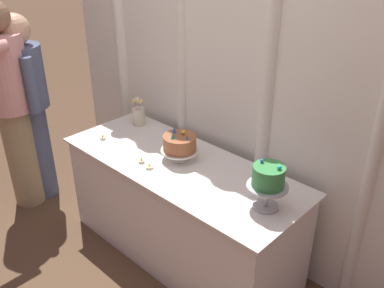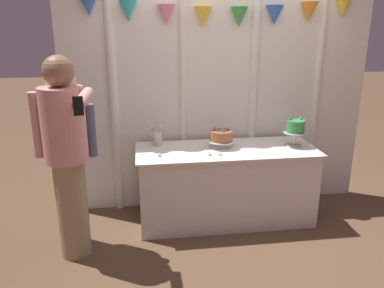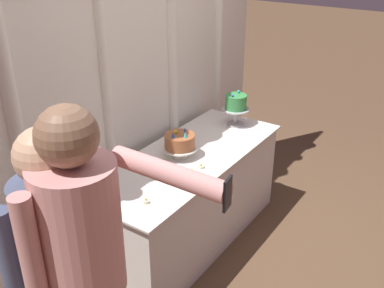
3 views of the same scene
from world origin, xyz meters
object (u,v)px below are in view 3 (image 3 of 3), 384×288
object	(u,v)px
cake_table	(188,199)
cake_display_nearright	(236,104)
tealight_near_right	(201,167)
guest_girl_blue_dress	(87,272)
tealight_far_left	(146,201)
tealight_near_left	(192,171)
guest_man_dark_suit	(63,272)
cake_display_nearleft	(180,142)
flower_vase	(103,174)

from	to	relation	value
cake_table	cake_display_nearright	size ratio (longest dim) A/B	6.06
tealight_near_right	guest_girl_blue_dress	bearing A→B (deg)	-168.26
tealight_near_right	tealight_far_left	bearing A→B (deg)	176.38
tealight_near_left	tealight_near_right	world-z (taller)	tealight_near_left
guest_girl_blue_dress	cake_table	bearing A→B (deg)	17.73
guest_man_dark_suit	guest_girl_blue_dress	distance (m)	0.16
cake_display_nearright	guest_man_dark_suit	bearing A→B (deg)	-172.02
cake_table	guest_girl_blue_dress	bearing A→B (deg)	-162.27
tealight_far_left	guest_girl_blue_dress	bearing A→B (deg)	-157.86
cake_display_nearleft	cake_table	bearing A→B (deg)	-41.96
flower_vase	tealight_near_right	bearing A→B (deg)	-34.51
cake_table	cake_display_nearleft	world-z (taller)	cake_display_nearleft
flower_vase	tealight_far_left	size ratio (longest dim) A/B	5.46
cake_display_nearright	tealight_near_right	world-z (taller)	cake_display_nearright
cake_display_nearleft	tealight_near_left	bearing A→B (deg)	-126.05
flower_vase	guest_man_dark_suit	xyz separation A→B (m)	(-0.76, -0.51, 0.03)
cake_display_nearleft	cake_display_nearright	xyz separation A→B (m)	(0.73, -0.05, 0.07)
cake_table	cake_display_nearleft	distance (m)	0.49
cake_display_nearright	flower_vase	distance (m)	1.36
flower_vase	tealight_near_left	world-z (taller)	flower_vase
cake_table	tealight_near_right	size ratio (longest dim) A/B	34.12
tealight_near_left	tealight_near_right	distance (m)	0.09
tealight_near_left	cake_table	bearing A→B (deg)	40.56
cake_display_nearleft	flower_vase	distance (m)	0.63
cake_table	cake_display_nearleft	size ratio (longest dim) A/B	6.84
tealight_near_left	guest_girl_blue_dress	distance (m)	1.26
tealight_far_left	guest_man_dark_suit	size ratio (longest dim) A/B	0.03
tealight_far_left	guest_girl_blue_dress	distance (m)	0.83
tealight_far_left	cake_display_nearleft	bearing A→B (deg)	16.76
cake_display_nearleft	flower_vase	bearing A→B (deg)	165.13
tealight_far_left	guest_girl_blue_dress	world-z (taller)	guest_girl_blue_dress
tealight_far_left	tealight_near_left	distance (m)	0.46
cake_display_nearleft	guest_man_dark_suit	xyz separation A→B (m)	(-1.38, -0.35, 0.00)
flower_vase	tealight_far_left	bearing A→B (deg)	-89.69
cake_display_nearright	tealight_far_left	xyz separation A→B (m)	(-1.34, -0.13, -0.17)
cake_display_nearleft	tealight_near_right	distance (m)	0.25
cake_table	tealight_near_right	xyz separation A→B (m)	(-0.10, -0.18, 0.38)
cake_display_nearright	guest_girl_blue_dress	bearing A→B (deg)	-168.10
tealight_near_right	guest_man_dark_suit	distance (m)	1.33
cake_display_nearleft	guest_man_dark_suit	distance (m)	1.42
cake_display_nearleft	flower_vase	xyz separation A→B (m)	(-0.61, 0.16, -0.02)
tealight_near_right	cake_display_nearleft	bearing A→B (deg)	75.24
tealight_far_left	tealight_near_right	xyz separation A→B (m)	(0.55, -0.04, -0.00)
guest_man_dark_suit	tealight_far_left	bearing A→B (deg)	11.87
guest_girl_blue_dress	tealight_far_left	bearing A→B (deg)	22.14
tealight_near_right	guest_girl_blue_dress	distance (m)	1.35
guest_man_dark_suit	guest_girl_blue_dress	xyz separation A→B (m)	(0.01, -0.15, 0.07)
cake_table	cake_display_nearright	xyz separation A→B (m)	(0.68, -0.01, 0.56)
cake_table	cake_display_nearright	world-z (taller)	cake_display_nearright
flower_vase	guest_man_dark_suit	size ratio (longest dim) A/B	0.14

